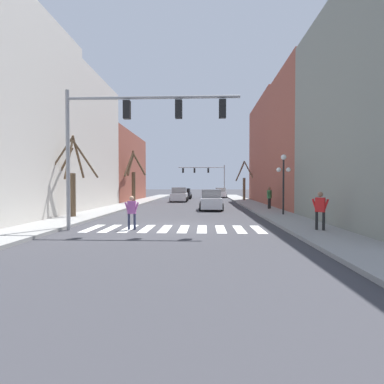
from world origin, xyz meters
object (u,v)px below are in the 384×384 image
Objects in this scene: car_at_intersection at (211,200)px; pedestrian_on_left_sidewalk at (320,207)px; traffic_signal_far at (206,173)px; street_tree_right_mid at (133,176)px; car_parked_left_mid at (179,195)px; car_driving_away_lane at (185,194)px; street_lamp_right_corner at (283,172)px; car_parked_right_near at (220,193)px; traffic_signal_near at (131,125)px; pedestrian_waiting_at_curb at (132,210)px; street_tree_right_near at (73,178)px; street_tree_left_mid at (244,182)px; pedestrian_near_right_corner at (269,196)px.

pedestrian_on_left_sidewalk reaches higher than car_at_intersection.
street_tree_right_mid is at bearing -112.81° from traffic_signal_far.
car_parked_left_mid is 7.83m from car_driving_away_lane.
street_tree_right_mid is at bearing -23.64° from pedestrian_on_left_sidewalk.
traffic_signal_far reaches higher than street_lamp_right_corner.
car_at_intersection is at bearing 175.17° from car_parked_right_near.
car_parked_right_near is 0.87× the size of car_driving_away_lane.
pedestrian_waiting_at_curb is at bearing 98.42° from traffic_signal_near.
street_lamp_right_corner is at bearing 7.33° from street_tree_right_near.
street_tree_right_near is at bearing 137.15° from pedestrian_waiting_at_curb.
street_tree_right_near is at bearing 135.73° from traffic_signal_near.
street_tree_right_mid is at bearing 103.43° from pedestrian_waiting_at_curb.
pedestrian_on_left_sidewalk is 0.33× the size of street_tree_right_near.
car_driving_away_lane is (0.37, 31.63, -4.19)m from traffic_signal_near.
traffic_signal_near is at bearing 30.08° from pedestrian_on_left_sidewalk.
pedestrian_on_left_sidewalk is (2.49, -36.68, 0.39)m from car_parked_right_near.
street_tree_left_mid is at bearing 71.34° from pedestrian_waiting_at_curb.
traffic_signal_near is at bearing 161.29° from car_at_intersection.
pedestrian_waiting_at_curb is at bearing -76.46° from street_tree_right_mid.
car_parked_left_mid is 2.50× the size of pedestrian_on_left_sidewalk.
street_tree_right_near is at bearing 11.82° from pedestrian_on_left_sidewalk.
street_lamp_right_corner is 29.93m from car_parked_right_near.
car_parked_left_mid is 19.79m from street_tree_right_near.
car_driving_away_lane is 33.09m from pedestrian_on_left_sidewalk.
car_parked_right_near is 36.76m from pedestrian_on_left_sidewalk.
pedestrian_near_right_corner is at bearing -94.37° from car_at_intersection.
street_tree_left_mid is at bearing 25.38° from street_tree_right_mid.
traffic_signal_near reaches higher than traffic_signal_far.
traffic_signal_near is 1.59× the size of street_tree_right_near.
car_driving_away_lane is at bearing -42.73° from pedestrian_on_left_sidewalk.
traffic_signal_near is at bearing -95.33° from traffic_signal_far.
car_at_intersection is at bearing 10.29° from car_driving_away_lane.
street_tree_right_near is (-4.85, 4.48, 1.59)m from pedestrian_waiting_at_curb.
car_driving_away_lane is at bearing -112.52° from traffic_signal_far.
car_at_intersection is (-4.75, 5.22, -2.20)m from street_lamp_right_corner.
pedestrian_near_right_corner is at bearing 51.20° from pedestrian_waiting_at_curb.
street_tree_right_near reaches higher than car_parked_right_near.
pedestrian_near_right_corner is (0.30, 11.80, 0.07)m from pedestrian_on_left_sidewalk.
street_lamp_right_corner reaches higher than pedestrian_waiting_at_curb.
traffic_signal_near is at bearing -44.27° from street_tree_right_near.
traffic_signal_far is 1.96× the size of car_at_intersection.
street_tree_right_mid reaches higher than traffic_signal_far.
car_at_intersection is at bearing 71.29° from traffic_signal_near.
street_tree_right_mid reaches higher than pedestrian_on_left_sidewalk.
traffic_signal_far is at bearing 0.57° from car_at_intersection.
traffic_signal_far reaches higher than car_driving_away_lane.
street_tree_right_mid reaches higher than car_parked_right_near.
pedestrian_on_left_sidewalk reaches higher than car_driving_away_lane.
pedestrian_on_left_sidewalk is 24.16m from street_tree_right_mid.
street_tree_right_mid is at bearing 103.47° from traffic_signal_near.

